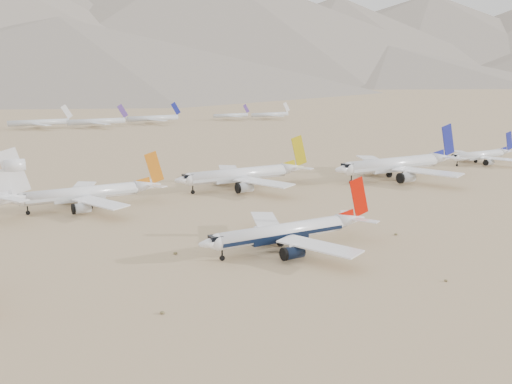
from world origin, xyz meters
The scene contains 8 objects.
ground centered at (0.00, 0.00, 0.00)m, with size 7000.00×7000.00×0.00m, color #917454.
main_airliner centered at (-5.55, 5.30, 4.25)m, with size 43.81×42.79×15.46m.
row2_navy_widebody centered at (77.37, 58.98, 5.58)m, with size 56.17×54.93×19.98m.
row2_gold_tail centered at (17.42, 71.64, 4.92)m, with size 49.37×48.29×17.58m.
row2_orange_tail centered at (-37.15, 68.95, 4.48)m, with size 44.79×43.82×15.98m.
row2_blue_far centered at (134.85, 67.73, 3.78)m, with size 38.15×37.30×13.56m.
foothills centered at (526.68, 1100.00, 67.15)m, with size 4637.50×1395.00×155.00m.
desert_scrub centered at (2.26, -29.21, 0.29)m, with size 261.14×121.67×0.63m.
Camera 1 is at (-74.36, -103.11, 41.63)m, focal length 40.00 mm.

